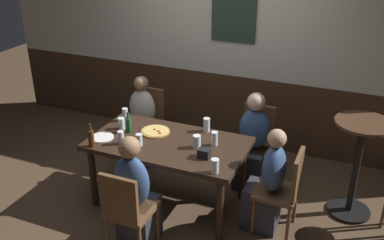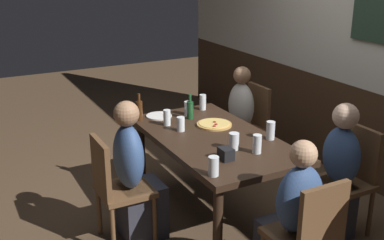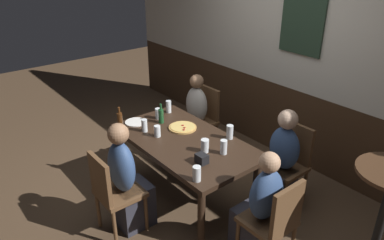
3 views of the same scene
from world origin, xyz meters
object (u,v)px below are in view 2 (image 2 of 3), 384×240
at_px(pizza, 214,124).
at_px(condiment_caddy, 226,154).
at_px(highball_clear, 203,103).
at_px(beer_bottle_brown, 139,110).
at_px(tumbler_short, 167,119).
at_px(chair_left_far, 250,122).
at_px(tumbler_water, 257,145).
at_px(person_head_east, 292,227).
at_px(beer_glass_tall, 188,109).
at_px(beer_glass_half, 234,142).
at_px(chair_head_east, 309,234).
at_px(plate_white_large, 159,116).
at_px(chair_right_far, 350,174).
at_px(person_right_far, 334,182).
at_px(beer_bottle_green, 190,109).
at_px(pint_glass_stout, 181,125).
at_px(dining_table, 213,145).
at_px(chair_mid_near, 115,185).
at_px(person_left_far, 236,128).
at_px(pint_glass_pale, 270,132).
at_px(person_mid_near, 135,182).
at_px(pint_glass_amber, 213,167).

distance_m(pizza, condiment_caddy, 0.73).
bearing_deg(highball_clear, beer_bottle_brown, -89.92).
bearing_deg(pizza, tumbler_short, -118.88).
relative_size(chair_left_far, tumbler_water, 6.05).
height_order(person_head_east, beer_glass_tall, person_head_east).
distance_m(beer_glass_half, beer_bottle_brown, 1.05).
relative_size(chair_head_east, beer_glass_half, 6.66).
bearing_deg(plate_white_large, chair_left_far, 92.26).
distance_m(chair_right_far, highball_clear, 1.52).
distance_m(person_right_far, beer_bottle_green, 1.40).
height_order(pizza, pint_glass_stout, pint_glass_stout).
distance_m(person_right_far, condiment_caddy, 0.94).
relative_size(dining_table, condiment_caddy, 14.58).
bearing_deg(condiment_caddy, chair_mid_near, -122.93).
relative_size(chair_head_east, tumbler_short, 6.25).
xyz_separation_m(person_left_far, pint_glass_pale, (0.98, -0.32, 0.34)).
height_order(chair_mid_near, highball_clear, highball_clear).
bearing_deg(beer_bottle_green, tumbler_water, 4.82).
distance_m(person_head_east, beer_bottle_brown, 1.79).
bearing_deg(beer_glass_half, tumbler_water, 38.83).
bearing_deg(beer_bottle_brown, person_right_far, 38.44).
relative_size(chair_head_east, person_mid_near, 0.77).
bearing_deg(condiment_caddy, person_left_far, 143.79).
relative_size(chair_left_far, beer_glass_half, 6.66).
height_order(highball_clear, pint_glass_pale, pint_glass_pale).
relative_size(chair_right_far, pint_glass_pale, 5.86).
distance_m(chair_mid_near, pint_glass_stout, 0.78).
bearing_deg(beer_bottle_brown, person_left_far, 92.61).
height_order(dining_table, tumbler_water, tumbler_water).
bearing_deg(pint_glass_pale, beer_glass_half, -83.69).
bearing_deg(beer_bottle_green, dining_table, -4.31).
distance_m(chair_mid_near, condiment_caddy, 0.89).
bearing_deg(pizza, condiment_caddy, -23.65).
distance_m(person_mid_near, beer_bottle_brown, 0.81).
bearing_deg(person_head_east, beer_bottle_brown, -167.28).
distance_m(highball_clear, condiment_caddy, 1.19).
bearing_deg(plate_white_large, pint_glass_amber, -7.87).
distance_m(chair_mid_near, person_mid_near, 0.16).
bearing_deg(person_head_east, person_mid_near, -146.50).
xyz_separation_m(dining_table, pint_glass_stout, (-0.23, -0.18, 0.14)).
distance_m(chair_mid_near, beer_bottle_brown, 0.88).
relative_size(tumbler_short, beer_glass_half, 1.07).
height_order(pint_glass_amber, pint_glass_pale, pint_glass_pale).
bearing_deg(person_left_far, beer_bottle_brown, -87.39).
distance_m(chair_right_far, tumbler_short, 1.59).
xyz_separation_m(beer_glass_tall, pint_glass_pale, (0.86, 0.30, 0.01)).
bearing_deg(person_head_east, pint_glass_stout, -171.95).
bearing_deg(highball_clear, condiment_caddy, -20.82).
relative_size(dining_table, chair_left_far, 1.82).
bearing_deg(chair_right_far, chair_left_far, 180.00).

